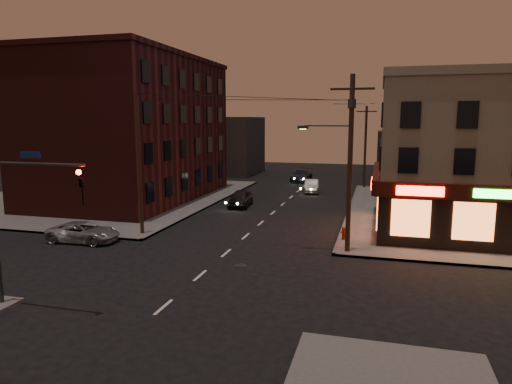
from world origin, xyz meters
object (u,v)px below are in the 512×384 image
(sedan_near, at_px, (241,198))
(sedan_far, at_px, (301,175))
(suv_cross, at_px, (84,232))
(fire_hydrant, at_px, (344,232))
(sedan_mid, at_px, (312,186))

(sedan_near, xyz_separation_m, sedan_far, (2.46, 17.89, 0.02))
(sedan_near, relative_size, sedan_far, 0.83)
(sedan_near, bearing_deg, suv_cross, -118.82)
(sedan_near, height_order, fire_hydrant, sedan_near)
(suv_cross, xyz_separation_m, sedan_far, (8.56, 31.94, 0.12))
(fire_hydrant, bearing_deg, suv_cross, -164.75)
(sedan_far, bearing_deg, sedan_near, -95.55)
(suv_cross, distance_m, sedan_mid, 26.15)
(sedan_near, distance_m, fire_hydrant, 13.82)
(sedan_mid, height_order, fire_hydrant, sedan_mid)
(sedan_mid, bearing_deg, suv_cross, -122.92)
(sedan_far, bearing_deg, suv_cross, -102.70)
(suv_cross, bearing_deg, fire_hydrant, -76.25)
(suv_cross, xyz_separation_m, sedan_near, (6.09, 14.05, 0.10))
(suv_cross, relative_size, sedan_mid, 1.10)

